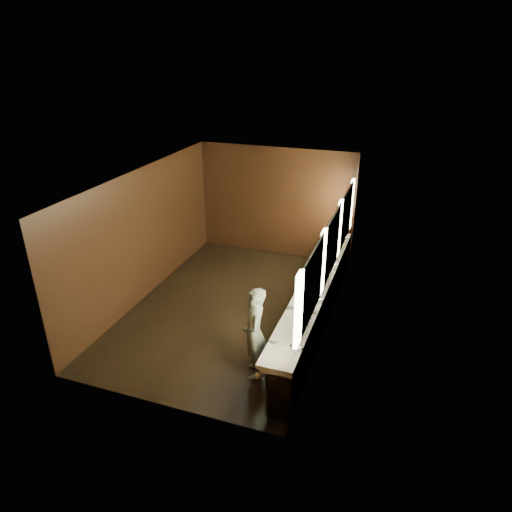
# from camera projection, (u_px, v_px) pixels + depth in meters

# --- Properties ---
(floor) EXTENTS (6.00, 6.00, 0.00)m
(floor) POSITION_uv_depth(u_px,v_px,m) (233.00, 308.00, 9.62)
(floor) COLOR black
(floor) RESTS_ON ground
(ceiling) EXTENTS (4.00, 6.00, 0.02)m
(ceiling) POSITION_uv_depth(u_px,v_px,m) (230.00, 178.00, 8.43)
(ceiling) COLOR #2D2D2B
(ceiling) RESTS_ON wall_back
(wall_back) EXTENTS (4.00, 0.02, 2.80)m
(wall_back) POSITION_uv_depth(u_px,v_px,m) (276.00, 202.00, 11.59)
(wall_back) COLOR black
(wall_back) RESTS_ON floor
(wall_front) EXTENTS (4.00, 0.02, 2.80)m
(wall_front) POSITION_uv_depth(u_px,v_px,m) (152.00, 328.00, 6.46)
(wall_front) COLOR black
(wall_front) RESTS_ON floor
(wall_left) EXTENTS (0.02, 6.00, 2.80)m
(wall_left) POSITION_uv_depth(u_px,v_px,m) (144.00, 235.00, 9.62)
(wall_left) COLOR black
(wall_left) RESTS_ON floor
(wall_right) EXTENTS (0.02, 6.00, 2.80)m
(wall_right) POSITION_uv_depth(u_px,v_px,m) (331.00, 262.00, 8.43)
(wall_right) COLOR black
(wall_right) RESTS_ON floor
(sink_counter) EXTENTS (0.55, 5.40, 1.01)m
(sink_counter) POSITION_uv_depth(u_px,v_px,m) (318.00, 302.00, 8.88)
(sink_counter) COLOR black
(sink_counter) RESTS_ON floor
(mirror_band) EXTENTS (0.06, 5.03, 1.15)m
(mirror_band) POSITION_uv_depth(u_px,v_px,m) (332.00, 244.00, 8.29)
(mirror_band) COLOR #FBF3C0
(mirror_band) RESTS_ON wall_right
(person) EXTENTS (0.57, 0.69, 1.61)m
(person) POSITION_uv_depth(u_px,v_px,m) (255.00, 333.00, 7.38)
(person) COLOR #8EC9D3
(person) RESTS_ON floor
(trash_bin) EXTENTS (0.48, 0.48, 0.60)m
(trash_bin) POSITION_uv_depth(u_px,v_px,m) (277.00, 370.00, 7.33)
(trash_bin) COLOR black
(trash_bin) RESTS_ON floor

